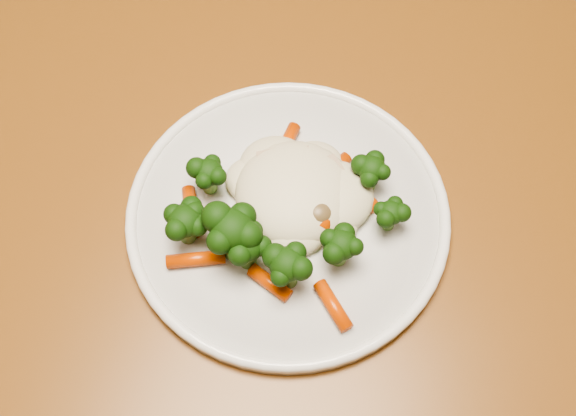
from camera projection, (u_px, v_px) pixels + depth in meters
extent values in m
plane|color=brown|center=(369.00, 413.00, 1.30)|extent=(3.00, 3.00, 0.00)
cube|color=brown|center=(241.00, 158.00, 0.70)|extent=(1.15, 0.81, 0.04)
cube|color=brown|center=(91.00, 34.00, 1.26)|extent=(0.06, 0.06, 0.71)
cylinder|color=white|center=(288.00, 216.00, 0.64)|extent=(0.28, 0.28, 0.01)
ellipsoid|color=beige|center=(295.00, 186.00, 0.62)|extent=(0.12, 0.11, 0.05)
ellipsoid|color=black|center=(187.00, 228.00, 0.60)|extent=(0.05, 0.05, 0.04)
ellipsoid|color=black|center=(233.00, 238.00, 0.59)|extent=(0.06, 0.06, 0.05)
ellipsoid|color=black|center=(287.00, 270.00, 0.58)|extent=(0.05, 0.05, 0.04)
ellipsoid|color=black|center=(341.00, 250.00, 0.59)|extent=(0.04, 0.04, 0.04)
ellipsoid|color=black|center=(390.00, 217.00, 0.61)|extent=(0.04, 0.04, 0.03)
ellipsoid|color=black|center=(371.00, 175.00, 0.63)|extent=(0.04, 0.04, 0.04)
ellipsoid|color=black|center=(210.00, 179.00, 0.63)|extent=(0.04, 0.04, 0.04)
ellipsoid|color=black|center=(188.00, 224.00, 0.61)|extent=(0.04, 0.04, 0.04)
ellipsoid|color=black|center=(248.00, 250.00, 0.59)|extent=(0.05, 0.05, 0.04)
cylinder|color=#D94705|center=(286.00, 143.00, 0.66)|extent=(0.01, 0.04, 0.01)
cylinder|color=#D94705|center=(332.00, 171.00, 0.64)|extent=(0.03, 0.04, 0.01)
cylinder|color=#D94705|center=(358.00, 190.00, 0.64)|extent=(0.05, 0.03, 0.01)
cylinder|color=#D94705|center=(191.00, 212.00, 0.62)|extent=(0.04, 0.05, 0.01)
cylinder|color=#D94705|center=(196.00, 259.00, 0.60)|extent=(0.05, 0.03, 0.01)
cylinder|color=#D94705|center=(270.00, 283.00, 0.59)|extent=(0.04, 0.02, 0.01)
cylinder|color=#D94705|center=(333.00, 306.00, 0.58)|extent=(0.04, 0.04, 0.01)
cylinder|color=#D94705|center=(329.00, 210.00, 0.61)|extent=(0.02, 0.04, 0.01)
cylinder|color=#D94705|center=(287.00, 172.00, 0.63)|extent=(0.02, 0.04, 0.01)
ellipsoid|color=brown|center=(294.00, 199.00, 0.62)|extent=(0.03, 0.03, 0.02)
ellipsoid|color=brown|center=(318.00, 212.00, 0.61)|extent=(0.03, 0.03, 0.02)
ellipsoid|color=brown|center=(259.00, 193.00, 0.62)|extent=(0.02, 0.02, 0.01)
cube|color=tan|center=(299.00, 159.00, 0.64)|extent=(0.03, 0.02, 0.01)
cube|color=tan|center=(332.00, 169.00, 0.63)|extent=(0.03, 0.02, 0.01)
cube|color=tan|center=(269.00, 159.00, 0.64)|extent=(0.02, 0.02, 0.01)
cube|color=tan|center=(304.00, 162.00, 0.64)|extent=(0.02, 0.02, 0.01)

